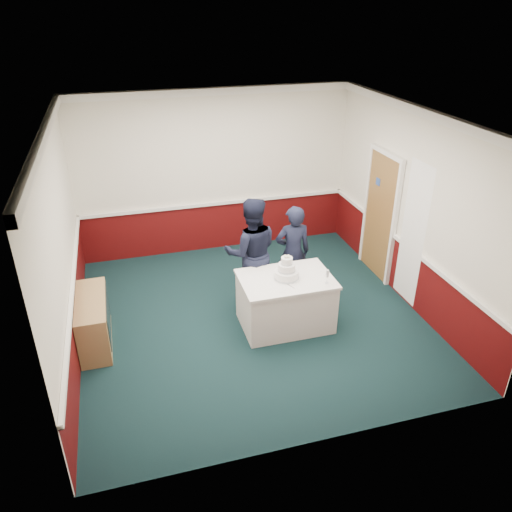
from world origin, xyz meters
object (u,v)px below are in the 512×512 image
object	(u,v)px
sideboard	(94,321)
wedding_cake	(286,271)
person_man	(251,252)
cake_knife	(289,285)
person_woman	(293,253)
champagne_flute	(327,274)
cake_table	(286,301)

from	to	relation	value
sideboard	wedding_cake	bearing A→B (deg)	-6.70
sideboard	person_man	bearing A→B (deg)	10.09
cake_knife	person_woman	distance (m)	1.02
wedding_cake	champagne_flute	world-z (taller)	wedding_cake
wedding_cake	person_man	xyz separation A→B (m)	(-0.31, 0.74, -0.02)
cake_table	person_woman	distance (m)	0.91
sideboard	wedding_cake	world-z (taller)	wedding_cake
sideboard	person_woman	distance (m)	3.12
cake_knife	wedding_cake	bearing A→B (deg)	57.86
wedding_cake	person_woman	world-z (taller)	person_woman
person_woman	sideboard	bearing A→B (deg)	12.11
cake_table	person_woman	bearing A→B (deg)	64.03
champagne_flute	person_woman	bearing A→B (deg)	97.74
sideboard	cake_table	size ratio (longest dim) A/B	0.91
cake_table	person_man	world-z (taller)	person_man
sideboard	champagne_flute	size ratio (longest dim) A/B	5.85
wedding_cake	person_woman	xyz separation A→B (m)	(0.36, 0.74, -0.12)
person_woman	cake_knife	bearing A→B (deg)	71.65
sideboard	person_man	size ratio (longest dim) A/B	0.68
wedding_cake	person_man	world-z (taller)	person_man
cake_table	sideboard	bearing A→B (deg)	173.30
sideboard	cake_table	world-z (taller)	cake_table
sideboard	person_woman	bearing A→B (deg)	7.90
wedding_cake	person_woman	distance (m)	0.83
person_man	person_woman	xyz separation A→B (m)	(0.67, 0.00, -0.10)
cake_table	wedding_cake	bearing A→B (deg)	90.00
champagne_flute	person_woman	size ratio (longest dim) A/B	0.13
cake_table	person_man	xyz separation A→B (m)	(-0.31, 0.74, 0.48)
cake_table	wedding_cake	size ratio (longest dim) A/B	3.63
wedding_cake	person_man	distance (m)	0.80
cake_knife	person_man	xyz separation A→B (m)	(-0.28, 0.94, 0.09)
person_man	wedding_cake	bearing A→B (deg)	121.15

